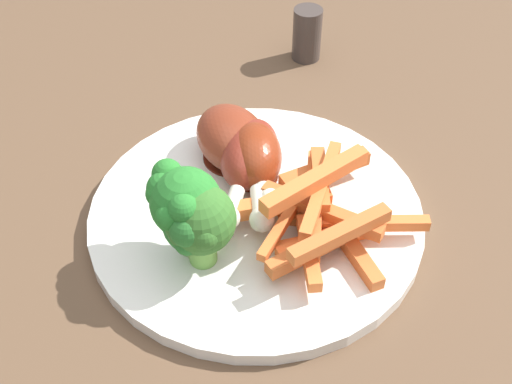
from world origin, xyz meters
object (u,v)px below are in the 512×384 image
carrot_fries_pile (321,212)px  chicken_drumstick_far (234,141)px  broccoli_floret_middle (181,201)px  chicken_drumstick_extra (255,160)px  dinner_plate (256,215)px  chicken_drumstick_near (248,158)px  broccoli_floret_front (199,221)px  dining_table (332,333)px  broccoli_floret_back (193,222)px  pepper_shaker (307,34)px

carrot_fries_pile → chicken_drumstick_far: bearing=-43.9°
broccoli_floret_middle → chicken_drumstick_extra: size_ratio=0.62×
dinner_plate → carrot_fries_pile: 0.06m
chicken_drumstick_near → carrot_fries_pile: bearing=138.9°
chicken_drumstick_far → chicken_drumstick_extra: bearing=130.8°
broccoli_floret_middle → broccoli_floret_front: bearing=146.0°
dining_table → broccoli_floret_middle: 0.21m
dinner_plate → broccoli_floret_back: (0.04, 0.05, 0.04)m
broccoli_floret_back → chicken_drumstick_far: broccoli_floret_back is taller
broccoli_floret_front → chicken_drumstick_far: broccoli_floret_front is taller
chicken_drumstick_far → dining_table: bearing=137.9°
chicken_drumstick_far → broccoli_floret_front: bearing=85.2°
pepper_shaker → chicken_drumstick_extra: bearing=81.3°
broccoli_floret_front → carrot_fries_pile: 0.10m
dining_table → broccoli_floret_middle: broccoli_floret_middle is taller
dinner_plate → chicken_drumstick_near: (0.01, -0.04, 0.03)m
dining_table → pepper_shaker: size_ratio=16.84×
dining_table → chicken_drumstick_near: size_ratio=7.74×
dinner_plate → chicken_drumstick_extra: (0.00, -0.03, 0.03)m
broccoli_floret_back → chicken_drumstick_near: size_ratio=0.50×
chicken_drumstick_far → carrot_fries_pile: bearing=136.1°
broccoli_floret_front → broccoli_floret_middle: (0.01, -0.01, 0.01)m
dining_table → dinner_plate: dinner_plate is taller
dining_table → broccoli_floret_front: broccoli_floret_front is taller
carrot_fries_pile → chicken_drumstick_near: 0.08m
chicken_drumstick_far → chicken_drumstick_extra: size_ratio=1.05×
dining_table → dinner_plate: size_ratio=3.52×
broccoli_floret_middle → chicken_drumstick_far: size_ratio=0.59×
dining_table → chicken_drumstick_extra: size_ratio=7.80×
carrot_fries_pile → chicken_drumstick_near: (0.06, -0.05, 0.00)m
dinner_plate → broccoli_floret_middle: broccoli_floret_middle is taller
chicken_drumstick_near → chicken_drumstick_extra: bearing=146.3°
dinner_plate → pepper_shaker: size_ratio=4.78×
broccoli_floret_back → pepper_shaker: (-0.07, -0.30, -0.02)m
pepper_shaker → chicken_drumstick_near: bearing=79.7°
broccoli_floret_front → carrot_fries_pile: size_ratio=0.45×
chicken_drumstick_near → pepper_shaker: same height
broccoli_floret_front → chicken_drumstick_near: size_ratio=0.57×
dinner_plate → chicken_drumstick_far: size_ratio=2.11×
dining_table → carrot_fries_pile: bearing=-33.7°
broccoli_floret_back → carrot_fries_pile: 0.10m
chicken_drumstick_near → chicken_drumstick_extra: chicken_drumstick_extra is taller
dinner_plate → pepper_shaker: 0.24m
dinner_plate → broccoli_floret_back: bearing=53.4°
dining_table → broccoli_floret_back: 0.19m
broccoli_floret_front → carrot_fries_pile: (-0.09, -0.04, -0.02)m
carrot_fries_pile → pepper_shaker: (0.02, -0.26, -0.00)m
broccoli_floret_front → carrot_fries_pile: broccoli_floret_front is taller
dinner_plate → broccoli_floret_back: broccoli_floret_back is taller
dining_table → broccoli_floret_front: size_ratio=13.59×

